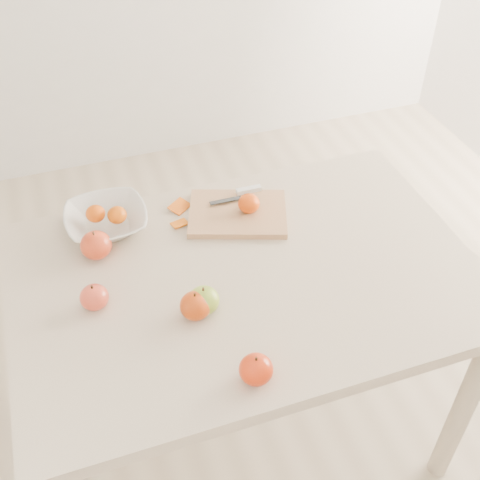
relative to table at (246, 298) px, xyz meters
name	(u,v)px	position (x,y,z in m)	size (l,w,h in m)	color
ground	(245,427)	(0.00, 0.00, -0.65)	(3.50, 3.50, 0.00)	#C6B293
table	(246,298)	(0.00, 0.00, 0.00)	(1.20, 0.80, 0.75)	beige
cutting_board	(238,213)	(0.05, 0.22, 0.11)	(0.28, 0.20, 0.02)	tan
board_tangerine	(249,203)	(0.08, 0.21, 0.14)	(0.06, 0.06, 0.05)	#CC3707
fruit_bowl	(106,220)	(-0.31, 0.29, 0.13)	(0.23, 0.23, 0.06)	silver
bowl_tangerine_near	(95,214)	(-0.33, 0.30, 0.15)	(0.05, 0.05, 0.05)	#D35107
bowl_tangerine_far	(117,215)	(-0.28, 0.28, 0.15)	(0.05, 0.05, 0.05)	#C95C07
orange_peel_a	(180,208)	(-0.10, 0.31, 0.10)	(0.06, 0.04, 0.00)	#CE550E
orange_peel_b	(180,224)	(-0.11, 0.24, 0.10)	(0.04, 0.04, 0.00)	orange
paring_knife	(245,192)	(0.10, 0.29, 0.12)	(0.17, 0.05, 0.01)	white
apple_green	(204,300)	(-0.14, -0.09, 0.13)	(0.08, 0.08, 0.07)	olive
apple_red_a	(96,245)	(-0.35, 0.19, 0.14)	(0.08, 0.08, 0.07)	#A20102
apple_red_d	(94,297)	(-0.39, 0.01, 0.13)	(0.07, 0.07, 0.06)	#A2201A
apple_red_b	(196,306)	(-0.16, -0.10, 0.13)	(0.08, 0.08, 0.07)	#931805
apple_red_c	(256,369)	(-0.09, -0.32, 0.13)	(0.08, 0.08, 0.07)	#9F1003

